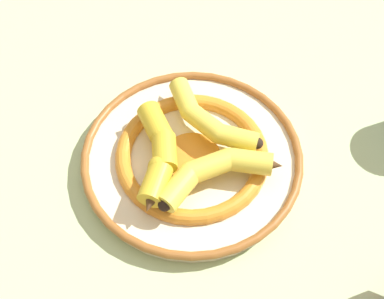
{
  "coord_description": "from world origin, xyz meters",
  "views": [
    {
      "loc": [
        -0.44,
        -0.13,
        0.69
      ],
      "look_at": [
        -0.01,
        -0.04,
        0.04
      ],
      "focal_mm": 50.0,
      "sensor_mm": 36.0,
      "label": 1
    }
  ],
  "objects_px": {
    "decorative_bowl": "(192,158)",
    "banana_b": "(215,171)",
    "banana_a": "(207,118)",
    "banana_c": "(158,154)"
  },
  "relations": [
    {
      "from": "decorative_bowl",
      "to": "banana_b",
      "type": "distance_m",
      "value": 0.07
    },
    {
      "from": "decorative_bowl",
      "to": "banana_b",
      "type": "xyz_separation_m",
      "value": [
        -0.04,
        -0.04,
        0.04
      ]
    },
    {
      "from": "banana_a",
      "to": "banana_b",
      "type": "distance_m",
      "value": 0.09
    },
    {
      "from": "banana_b",
      "to": "banana_c",
      "type": "height_order",
      "value": "banana_c"
    },
    {
      "from": "banana_a",
      "to": "banana_c",
      "type": "relative_size",
      "value": 0.9
    },
    {
      "from": "decorative_bowl",
      "to": "banana_a",
      "type": "height_order",
      "value": "banana_a"
    },
    {
      "from": "banana_a",
      "to": "decorative_bowl",
      "type": "bearing_deg",
      "value": -69.91
    },
    {
      "from": "banana_c",
      "to": "banana_b",
      "type": "bearing_deg",
      "value": -112.53
    },
    {
      "from": "banana_a",
      "to": "banana_b",
      "type": "xyz_separation_m",
      "value": [
        -0.09,
        -0.03,
        0.0
      ]
    },
    {
      "from": "decorative_bowl",
      "to": "banana_b",
      "type": "relative_size",
      "value": 2.02
    }
  ]
}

